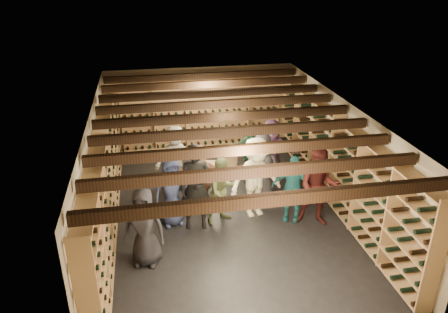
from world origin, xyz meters
The scene contains 22 objects.
ground centered at (0.00, 0.00, 0.00)m, with size 8.00×8.00×0.00m, color black.
walls centered at (0.00, 0.00, 1.20)m, with size 5.52×8.02×2.40m.
ceiling centered at (0.00, 0.00, 2.40)m, with size 5.50×8.00×0.01m, color beige.
ceiling_joists centered at (0.00, 0.00, 2.26)m, with size 5.40×7.12×0.18m.
wine_rack_left centered at (-2.57, 0.00, 1.08)m, with size 0.32×7.50×2.15m.
wine_rack_right centered at (2.57, 0.00, 1.08)m, with size 0.32×7.50×2.15m.
wine_rack_back centered at (0.00, 3.83, 1.07)m, with size 4.70×0.30×2.15m.
crate_stack_left centered at (0.43, 1.90, 0.34)m, with size 0.56×0.44×0.68m.
crate_stack_right centered at (-0.19, 1.51, 0.26)m, with size 0.56×0.43×0.51m.
crate_loose centered at (0.76, 1.74, 0.09)m, with size 0.50×0.33×0.17m, color #A78258.
person_0 centered at (-1.81, -1.61, 0.79)m, with size 0.77×0.50×1.57m, color black.
person_1 centered at (-0.72, -0.56, 0.95)m, with size 0.69×0.45×1.89m, color black.
person_2 centered at (-0.13, -0.44, 0.75)m, with size 0.72×0.56×1.49m, color #4C5632.
person_3 centered at (0.61, -0.32, 0.92)m, with size 1.19×0.68×1.84m, color #EFE8BB.
person_4 centered at (1.35, -0.63, 0.76)m, with size 0.89×0.37×1.53m, color #206E73.
person_5 centered at (-0.52, 0.34, 0.75)m, with size 1.39×0.44×1.50m, color brown.
person_6 centered at (-1.23, -0.34, 0.78)m, with size 0.76×0.50×1.56m, color #242D4E.
person_8 centered at (1.82, -0.91, 0.89)m, with size 0.87×0.68×1.79m, color #401513.
person_9 centered at (-1.00, 1.30, 0.81)m, with size 1.05×0.60×1.62m, color #B6B0A7.
person_10 centered at (0.88, 1.30, 0.77)m, with size 0.90×0.37×1.53m, color #285338.
person_11 centered at (1.43, 1.30, 0.82)m, with size 1.52×0.48×1.64m, color #88548B.
person_12 centered at (0.91, 0.27, 0.85)m, with size 0.83×0.54×1.69m, color #302F34.
Camera 1 is at (-1.60, -8.48, 5.27)m, focal length 35.00 mm.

